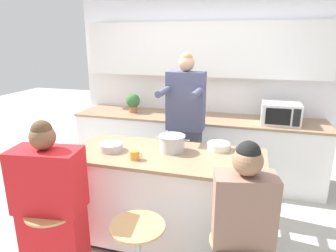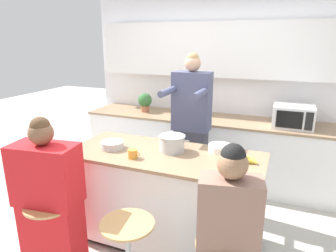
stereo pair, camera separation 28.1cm
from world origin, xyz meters
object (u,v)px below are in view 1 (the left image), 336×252
Objects in this scene: kitchen_island at (166,197)px; cooking_pot at (172,143)px; microwave at (281,113)px; bar_stool_leftmost at (55,239)px; coffee_cup_near at (135,155)px; person_seated_near at (241,245)px; potted_plant at (133,102)px; person_cooking at (185,133)px; banana_bunch at (249,156)px; person_wrapped_blanket at (51,209)px; fruit_bowl at (219,146)px.

kitchen_island is 0.55m from cooking_pot.
cooking_pot is at bearing 66.71° from kitchen_island.
bar_stool_leftmost is at bearing -129.60° from microwave.
coffee_cup_near is (0.51, 0.54, 0.59)m from bar_stool_leftmost.
person_seated_near is 11.44× the size of coffee_cup_near.
potted_plant is at bearing 115.64° from person_seated_near.
kitchen_island is 1.90m from potted_plant.
kitchen_island is 1.34× the size of person_seated_near.
person_cooking is (0.75, 1.49, 0.53)m from bar_stool_leftmost.
bar_stool_leftmost is 1.35× the size of microwave.
banana_bunch is 0.67× the size of potted_plant.
person_wrapped_blanket is at bearing -130.15° from microwave.
bar_stool_leftmost is at bearing -134.55° from kitchen_island.
kitchen_island is at bearing 42.21° from coffee_cup_near.
potted_plant is (-1.70, 2.25, 0.45)m from person_seated_near.
person_cooking is 1.32m from microwave.
bar_stool_leftmost is 2.32× the size of potted_plant.
person_wrapped_blanket reaches higher than coffee_cup_near.
person_cooking is at bearing -146.04° from microwave.
fruit_bowl is (-0.28, 0.98, 0.34)m from person_seated_near.
bar_stool_leftmost is 5.39× the size of coffee_cup_near.
person_wrapped_blanket is 4.09× the size of cooking_pot.
person_seated_near reaches higher than cooking_pot.
cooking_pot is at bearing 37.97° from person_wrapped_blanket.
banana_bunch is (1.51, 0.80, 0.31)m from person_wrapped_blanket.
fruit_bowl is at bearing 30.86° from person_wrapped_blanket.
cooking_pot is 0.72m from banana_bunch.
person_wrapped_blanket is 11.60× the size of coffee_cup_near.
bar_stool_leftmost is at bearing -150.99° from banana_bunch.
person_seated_near reaches higher than banana_bunch.
bar_stool_leftmost is at bearing -116.48° from person_cooking.
fruit_bowl is at bearing -47.48° from person_cooking.
person_seated_near reaches higher than potted_plant.
person_seated_near is 4.03× the size of cooking_pot.
banana_bunch is (0.01, 0.80, 0.33)m from person_seated_near.
person_seated_near is (1.48, 0.02, 0.25)m from bar_stool_leftmost.
potted_plant is at bearing 139.81° from banana_bunch.
person_wrapped_blanket is at bearing -135.40° from coffee_cup_near.
kitchen_island is 1.05m from person_seated_near.
kitchen_island is at bearing -174.04° from banana_bunch.
cooking_pot is (0.77, 0.84, 0.63)m from bar_stool_leftmost.
person_seated_near is at bearing -7.81° from person_wrapped_blanket.
person_seated_near reaches higher than kitchen_island.
kitchen_island is at bearing -113.29° from cooking_pot.
potted_plant reaches higher than kitchen_island.
fruit_bowl is 0.80× the size of potted_plant.
person_cooking is 8.22× the size of fruit_bowl.
fruit_bowl is 1.19× the size of banana_bunch.
cooking_pot is 0.40m from coffee_cup_near.
person_wrapped_blanket is (-0.77, -1.47, -0.26)m from person_cooking.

